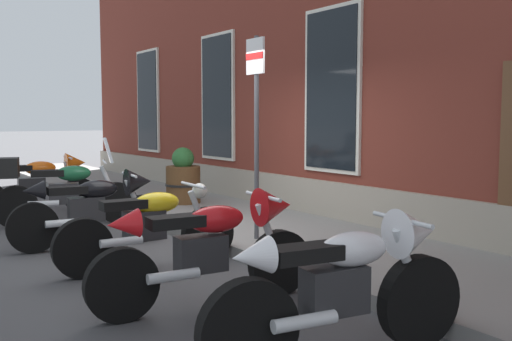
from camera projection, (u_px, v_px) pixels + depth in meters
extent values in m
plane|color=#424244|center=(198.00, 245.00, 7.47)|extent=(140.00, 140.00, 0.00)
cube|color=slate|center=(270.00, 230.00, 8.14)|extent=(26.26, 2.36, 0.15)
cube|color=gray|center=(330.00, 204.00, 8.76)|extent=(20.26, 0.10, 0.70)
cube|color=silver|center=(148.00, 101.00, 14.14)|extent=(1.22, 0.06, 2.52)
cube|color=black|center=(147.00, 101.00, 14.12)|extent=(1.10, 0.03, 2.40)
cube|color=silver|center=(218.00, 97.00, 11.37)|extent=(1.22, 0.06, 2.52)
cube|color=black|center=(217.00, 97.00, 11.36)|extent=(1.10, 0.03, 2.40)
cube|color=silver|center=(332.00, 90.00, 8.61)|extent=(1.22, 0.06, 2.52)
cube|color=black|center=(331.00, 90.00, 8.60)|extent=(1.10, 0.03, 2.40)
cylinder|color=black|center=(79.00, 194.00, 10.25)|extent=(0.18, 0.61, 0.60)
cylinder|color=silver|center=(73.00, 179.00, 10.18)|extent=(0.10, 0.33, 0.68)
cube|color=#28282B|center=(32.00, 187.00, 9.84)|extent=(0.26, 0.46, 0.32)
ellipsoid|color=orange|center=(40.00, 168.00, 9.89)|extent=(0.31, 0.54, 0.24)
cube|color=black|center=(17.00, 168.00, 9.70)|extent=(0.26, 0.50, 0.10)
cylinder|color=silver|center=(68.00, 157.00, 10.10)|extent=(0.62, 0.09, 0.04)
cylinder|color=silver|center=(14.00, 196.00, 9.60)|extent=(0.13, 0.46, 0.09)
cone|color=orange|center=(76.00, 163.00, 10.17)|extent=(0.39, 0.37, 0.36)
cylinder|color=black|center=(117.00, 203.00, 9.08)|extent=(0.30, 0.66, 0.65)
cylinder|color=black|center=(16.00, 207.00, 8.61)|extent=(0.30, 0.66, 0.65)
cylinder|color=silver|center=(110.00, 186.00, 9.02)|extent=(0.16, 0.33, 0.67)
cube|color=#28282B|center=(64.00, 193.00, 8.81)|extent=(0.34, 0.48, 0.32)
ellipsoid|color=#195633|center=(74.00, 173.00, 8.83)|extent=(0.40, 0.57, 0.24)
cube|color=black|center=(48.00, 173.00, 8.71)|extent=(0.35, 0.52, 0.10)
cylinder|color=silver|center=(104.00, 162.00, 8.96)|extent=(0.60, 0.21, 0.04)
cylinder|color=silver|center=(43.00, 204.00, 8.62)|extent=(0.22, 0.46, 0.09)
cube|color=#B2BCC6|center=(108.00, 150.00, 8.96)|extent=(0.39, 0.24, 0.40)
cube|color=black|center=(7.00, 168.00, 8.53)|extent=(0.44, 0.41, 0.30)
cylinder|color=black|center=(143.00, 218.00, 7.70)|extent=(0.19, 0.64, 0.63)
cylinder|color=black|center=(33.00, 228.00, 7.03)|extent=(0.19, 0.64, 0.63)
cylinder|color=silver|center=(136.00, 201.00, 7.63)|extent=(0.10, 0.31, 0.61)
cube|color=#28282B|center=(86.00, 209.00, 7.32)|extent=(0.26, 0.46, 0.32)
ellipsoid|color=black|center=(97.00, 189.00, 7.37)|extent=(0.31, 0.54, 0.24)
cube|color=black|center=(67.00, 190.00, 7.19)|extent=(0.27, 0.50, 0.10)
cylinder|color=silver|center=(129.00, 175.00, 7.56)|extent=(0.62, 0.10, 0.04)
cylinder|color=silver|center=(64.00, 223.00, 7.09)|extent=(0.14, 0.46, 0.09)
cone|color=black|center=(139.00, 182.00, 7.63)|extent=(0.39, 0.38, 0.36)
cone|color=black|center=(33.00, 191.00, 6.99)|extent=(0.27, 0.28, 0.24)
cylinder|color=black|center=(208.00, 234.00, 6.66)|extent=(0.16, 0.64, 0.64)
cylinder|color=black|center=(83.00, 248.00, 5.92)|extent=(0.16, 0.64, 0.64)
cylinder|color=silver|center=(200.00, 215.00, 6.59)|extent=(0.09, 0.30, 0.60)
cube|color=#28282B|center=(144.00, 225.00, 6.25)|extent=(0.25, 0.45, 0.32)
ellipsoid|color=gold|center=(157.00, 203.00, 6.30)|extent=(0.29, 0.54, 0.24)
cube|color=black|center=(123.00, 205.00, 6.11)|extent=(0.25, 0.49, 0.10)
cylinder|color=silver|center=(193.00, 185.00, 6.52)|extent=(0.62, 0.08, 0.04)
cylinder|color=silver|center=(121.00, 242.00, 6.00)|extent=(0.12, 0.45, 0.09)
sphere|color=silver|center=(200.00, 191.00, 6.56)|extent=(0.18, 0.18, 0.18)
cylinder|color=black|center=(279.00, 262.00, 5.37)|extent=(0.18, 0.63, 0.62)
cylinder|color=black|center=(122.00, 285.00, 4.64)|extent=(0.18, 0.63, 0.62)
cylinder|color=silver|center=(270.00, 236.00, 5.29)|extent=(0.10, 0.32, 0.65)
cube|color=#28282B|center=(201.00, 254.00, 4.96)|extent=(0.27, 0.46, 0.32)
ellipsoid|color=red|center=(216.00, 219.00, 5.01)|extent=(0.31, 0.54, 0.24)
cube|color=black|center=(176.00, 222.00, 4.83)|extent=(0.27, 0.50, 0.10)
cylinder|color=silver|center=(263.00, 196.00, 5.22)|extent=(0.62, 0.10, 0.04)
cylinder|color=silver|center=(174.00, 276.00, 4.73)|extent=(0.14, 0.46, 0.09)
cone|color=red|center=(275.00, 206.00, 5.29)|extent=(0.39, 0.38, 0.36)
cone|color=red|center=(123.00, 224.00, 4.61)|extent=(0.27, 0.28, 0.24)
cylinder|color=black|center=(419.00, 301.00, 4.14)|extent=(0.23, 0.69, 0.68)
cylinder|color=black|center=(248.00, 331.00, 3.55)|extent=(0.23, 0.69, 0.68)
cylinder|color=silver|center=(409.00, 269.00, 4.08)|extent=(0.12, 0.31, 0.63)
cube|color=#28282B|center=(334.00, 290.00, 3.81)|extent=(0.29, 0.47, 0.32)
ellipsoid|color=silver|center=(353.00, 249.00, 3.85)|extent=(0.34, 0.56, 0.24)
cube|color=black|center=(305.00, 253.00, 3.68)|extent=(0.29, 0.51, 0.10)
cylinder|color=silver|center=(402.00, 220.00, 4.01)|extent=(0.62, 0.14, 0.04)
cylinder|color=silver|center=(305.00, 322.00, 3.58)|extent=(0.16, 0.46, 0.09)
cone|color=silver|center=(416.00, 232.00, 4.07)|extent=(0.41, 0.39, 0.36)
cone|color=silver|center=(251.00, 256.00, 3.52)|extent=(0.28, 0.30, 0.24)
cylinder|color=#4C4C51|center=(257.00, 139.00, 7.10)|extent=(0.06, 0.06, 2.54)
cube|color=white|center=(255.00, 56.00, 6.99)|extent=(0.36, 0.03, 0.44)
cube|color=red|center=(254.00, 56.00, 6.99)|extent=(0.36, 0.01, 0.08)
cylinder|color=brown|center=(183.00, 185.00, 10.23)|extent=(0.62, 0.62, 0.67)
cylinder|color=black|center=(183.00, 185.00, 10.23)|extent=(0.65, 0.65, 0.04)
sphere|color=#28602D|center=(183.00, 158.00, 10.19)|extent=(0.40, 0.40, 0.40)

